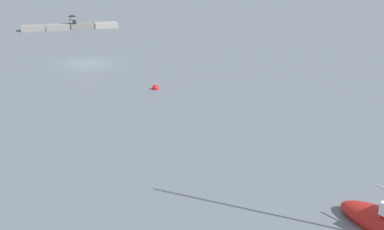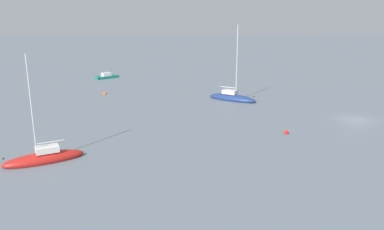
% 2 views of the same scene
% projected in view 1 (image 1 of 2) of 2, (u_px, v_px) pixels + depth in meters
% --- Properties ---
extents(ground_plane, '(500.00, 500.00, 0.00)m').
position_uv_depth(ground_plane, '(87.00, 63.00, 53.44)').
color(ground_plane, slate).
extents(seawall_pier, '(12.98, 1.88, 0.70)m').
position_uv_depth(seawall_pier, '(70.00, 26.00, 73.34)').
color(seawall_pier, gray).
rests_on(seawall_pier, ground_plane).
extents(person_seated_dark_left, '(0.46, 0.65, 0.73)m').
position_uv_depth(person_seated_dark_left, '(75.00, 22.00, 73.31)').
color(person_seated_dark_left, '#1E2333').
rests_on(person_seated_dark_left, seawall_pier).
extents(person_seated_grey_right, '(0.46, 0.65, 0.73)m').
position_uv_depth(person_seated_grey_right, '(70.00, 22.00, 73.17)').
color(person_seated_grey_right, '#1E2333').
rests_on(person_seated_grey_right, seawall_pier).
extents(umbrella_open_black, '(1.19, 1.19, 1.26)m').
position_uv_depth(umbrella_open_black, '(72.00, 16.00, 73.01)').
color(umbrella_open_black, black).
rests_on(umbrella_open_black, seawall_pier).
extents(mooring_buoy_mid, '(0.57, 0.57, 0.57)m').
position_uv_depth(mooring_buoy_mid, '(156.00, 88.00, 44.16)').
color(mooring_buoy_mid, red).
rests_on(mooring_buoy_mid, ground_plane).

